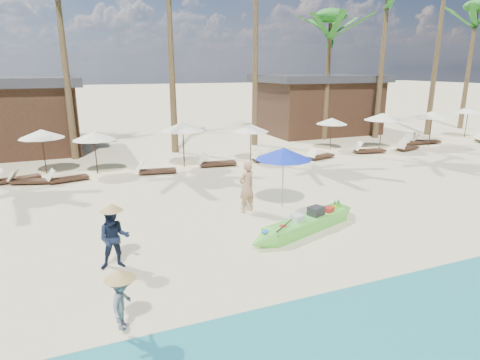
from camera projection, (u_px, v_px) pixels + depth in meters
name	position (u px, v px, depth m)	size (l,w,h in m)	color
ground	(217.00, 258.00, 10.48)	(240.00, 240.00, 0.00)	beige
green_canoe	(307.00, 223.00, 12.26)	(5.00, 2.01, 0.66)	#58C93D
tourist	(247.00, 187.00, 13.63)	(0.65, 0.43, 1.80)	tan
vendor_green	(114.00, 239.00, 9.80)	(0.76, 0.59, 1.57)	#111C31
vendor_yellow	(122.00, 302.00, 7.25)	(0.69, 0.40, 1.07)	gray
blue_umbrella	(284.00, 154.00, 13.90)	(2.00, 2.00, 2.15)	#99999E
resort_parasol_4	(41.00, 134.00, 18.38)	(2.03, 2.03, 2.10)	#392417
lounger_4_left	(16.00, 178.00, 17.41)	(1.85, 0.97, 0.60)	#392417
lounger_4_right	(28.00, 180.00, 17.13)	(1.79, 0.99, 0.58)	#392417
resort_parasol_5	(94.00, 136.00, 18.35)	(1.95, 1.95, 2.01)	#392417
lounger_5_left	(65.00, 178.00, 17.43)	(1.77, 0.89, 0.58)	#392417
resort_parasol_6	(183.00, 126.00, 19.68)	(2.19, 2.19, 2.26)	#392417
lounger_6_left	(155.00, 170.00, 18.77)	(1.85, 0.79, 0.61)	#392417
lounger_6_right	(215.00, 162.00, 20.21)	(1.96, 0.81, 0.65)	#392417
resort_parasol_7	(251.00, 128.00, 20.97)	(1.91, 1.91, 1.97)	#392417
lounger_7_left	(265.00, 158.00, 21.37)	(1.82, 0.94, 0.59)	#392417
lounger_7_right	(282.00, 156.00, 21.56)	(1.92, 0.61, 0.65)	#392417
resort_parasol_8	(332.00, 121.00, 23.98)	(1.87, 1.87, 1.93)	#392417
lounger_8_left	(320.00, 156.00, 21.83)	(1.76, 0.95, 0.57)	#392417
resort_parasol_9	(382.00, 117.00, 23.94)	(2.15, 2.15, 2.21)	#392417
lounger_9_left	(368.00, 150.00, 23.34)	(1.94, 0.91, 0.63)	#392417
lounger_9_right	(407.00, 147.00, 24.11)	(1.74, 0.91, 0.57)	#392417
resort_parasol_10	(432.00, 114.00, 25.16)	(2.14, 2.14, 2.21)	#392417
lounger_10_left	(415.00, 142.00, 25.87)	(1.96, 0.64, 0.66)	#392417
lounger_10_right	(424.00, 140.00, 26.26)	(2.01, 1.13, 0.65)	#392417
resort_parasol_11	(468.00, 110.00, 28.27)	(2.11, 2.11, 2.18)	#392417
palm_6	(330.00, 32.00, 26.16)	(2.08, 2.08, 8.51)	brown
palm_7	(387.00, 2.00, 26.23)	(2.08, 2.08, 11.08)	brown
palm_9	(475.00, 24.00, 30.95)	(2.08, 2.08, 9.82)	brown
pavilion_east	(317.00, 103.00, 30.55)	(8.80, 6.60, 4.30)	#392417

